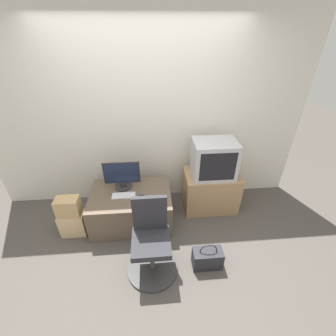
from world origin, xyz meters
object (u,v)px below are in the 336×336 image
at_px(crt_tv, 214,159).
at_px(main_monitor, 122,176).
at_px(handbag, 207,258).
at_px(cardboard_box_lower, 73,223).
at_px(mouse, 141,194).
at_px(keyboard, 124,196).
at_px(office_chair, 151,244).

bearing_deg(crt_tv, main_monitor, -178.37).
bearing_deg(handbag, main_monitor, 135.98).
height_order(main_monitor, cardboard_box_lower, main_monitor).
xyz_separation_m(mouse, handbag, (0.74, -0.74, -0.38)).
bearing_deg(crt_tv, keyboard, -168.89).
bearing_deg(cardboard_box_lower, main_monitor, 26.12).
height_order(mouse, office_chair, office_chair).
bearing_deg(main_monitor, mouse, -40.73).
bearing_deg(handbag, cardboard_box_lower, 159.00).
bearing_deg(cardboard_box_lower, keyboard, 9.87).
bearing_deg(handbag, crt_tv, 75.60).
xyz_separation_m(mouse, cardboard_box_lower, (-0.90, -0.11, -0.34)).
xyz_separation_m(main_monitor, mouse, (0.25, -0.21, -0.16)).
distance_m(keyboard, handbag, 1.27).
bearing_deg(office_chair, main_monitor, 111.54).
xyz_separation_m(main_monitor, keyboard, (0.02, -0.20, -0.17)).
bearing_deg(cardboard_box_lower, mouse, 6.94).
xyz_separation_m(main_monitor, crt_tv, (1.24, 0.04, 0.18)).
xyz_separation_m(keyboard, mouse, (0.22, -0.01, 0.01)).
distance_m(keyboard, office_chair, 0.78).
xyz_separation_m(main_monitor, handbag, (0.98, -0.95, -0.54)).
relative_size(keyboard, crt_tv, 0.52).
bearing_deg(handbag, keyboard, 142.18).
distance_m(mouse, crt_tv, 1.08).
bearing_deg(handbag, office_chair, 175.40).
bearing_deg(office_chair, keyboard, 115.59).
distance_m(office_chair, handbag, 0.67).
height_order(crt_tv, office_chair, crt_tv).
bearing_deg(office_chair, handbag, -4.60).
height_order(mouse, handbag, mouse).
height_order(cardboard_box_lower, handbag, handbag).
xyz_separation_m(keyboard, handbag, (0.96, -0.75, -0.37)).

